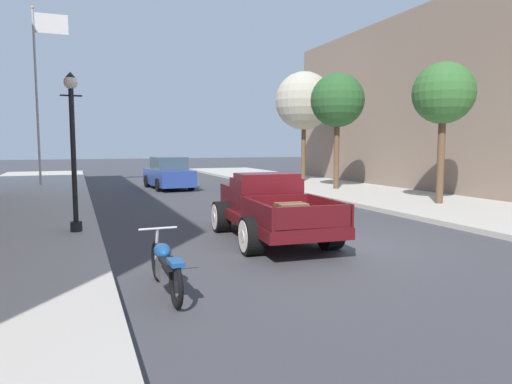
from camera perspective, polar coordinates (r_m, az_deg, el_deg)
ground_plane at (r=10.50m, az=7.72°, el=-6.69°), size 140.00×140.00×0.00m
hotrod_truck_maroon at (r=11.27m, az=1.40°, el=-1.88°), size 2.39×5.02×1.58m
motorcycle_parked at (r=7.27m, az=-11.12°, el=-8.82°), size 0.62×2.12×0.93m
car_background_blue at (r=24.35m, az=-10.74°, el=2.19°), size 2.09×4.41×1.65m
street_lamp_near at (r=12.06m, az=-21.64°, el=5.98°), size 0.50×0.32×3.85m
flagpole at (r=27.06m, az=-25.02°, el=12.73°), size 1.74×0.16×9.16m
street_tree_nearest at (r=18.11m, az=22.10°, el=11.09°), size 2.19×2.19×5.05m
street_tree_second at (r=22.86m, az=10.01°, el=11.01°), size 2.57×2.57×5.54m
street_tree_third at (r=27.82m, az=5.94°, el=11.09°), size 3.39×3.39×6.39m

